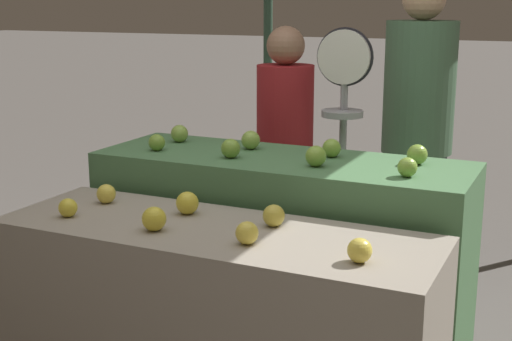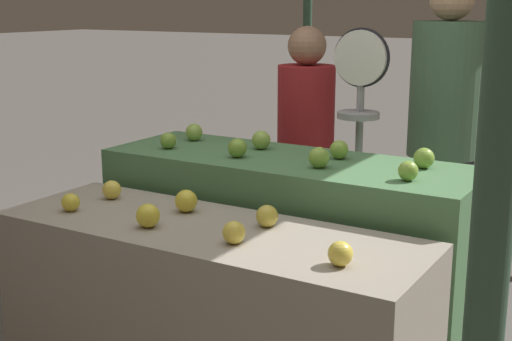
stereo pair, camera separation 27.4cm
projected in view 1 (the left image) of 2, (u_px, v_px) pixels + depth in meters
name	position (u px, v px, depth m)	size (l,w,h in m)	color
display_counter_front	(216.00, 341.00, 2.63)	(1.61, 0.55, 0.87)	gray
display_counter_back	(281.00, 270.00, 3.14)	(1.61, 0.55, 1.01)	#4C7A4C
apple_front_0	(68.00, 208.00, 2.66)	(0.07, 0.07, 0.07)	gold
apple_front_1	(154.00, 219.00, 2.50)	(0.09, 0.09, 0.09)	gold
apple_front_2	(247.00, 233.00, 2.36)	(0.08, 0.08, 0.08)	yellow
apple_front_3	(360.00, 250.00, 2.19)	(0.08, 0.08, 0.08)	yellow
apple_front_4	(106.00, 194.00, 2.84)	(0.08, 0.08, 0.08)	yellow
apple_front_5	(187.00, 203.00, 2.69)	(0.09, 0.09, 0.09)	gold
apple_front_6	(274.00, 216.00, 2.54)	(0.08, 0.08, 0.08)	gold
apple_back_0	(157.00, 142.00, 3.15)	(0.07, 0.07, 0.07)	#7AA338
apple_back_1	(231.00, 148.00, 3.01)	(0.08, 0.08, 0.08)	#7AA338
apple_back_2	(316.00, 156.00, 2.85)	(0.08, 0.08, 0.08)	#84AD3D
apple_back_3	(407.00, 167.00, 2.68)	(0.07, 0.07, 0.07)	#84AD3D
apple_back_4	(179.00, 134.00, 3.34)	(0.08, 0.08, 0.08)	#8EB247
apple_back_5	(251.00, 140.00, 3.18)	(0.08, 0.08, 0.08)	#8EB247
apple_back_6	(332.00, 148.00, 3.02)	(0.08, 0.08, 0.08)	#84AD3D
apple_back_7	(417.00, 155.00, 2.88)	(0.08, 0.08, 0.08)	#84AD3D
produce_scale	(343.00, 117.00, 3.42)	(0.28, 0.20, 1.54)	#99999E
person_vendor_at_scale	(285.00, 147.00, 3.83)	(0.39, 0.39, 1.54)	#2D2D38
person_customer_left	(418.00, 117.00, 3.96)	(0.49, 0.49, 1.79)	#2D2D38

